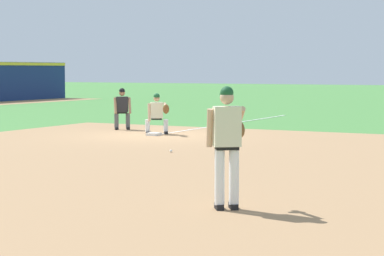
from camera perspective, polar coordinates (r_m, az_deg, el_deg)
name	(u,v)px	position (r m, az deg, el deg)	size (l,w,h in m)	color
ground_plane	(154,136)	(23.91, -2.92, -0.58)	(160.00, 160.00, 0.00)	#47843D
infield_dirt_patch	(177,159)	(17.58, -1.14, -2.39)	(18.00, 18.00, 0.01)	#A87F56
foul_line_stripe	(231,123)	(29.14, 3.00, 0.35)	(11.83, 0.10, 0.00)	white
first_base_bag	(154,134)	(23.90, -2.92, -0.47)	(0.38, 0.38, 0.09)	white
baseball	(171,151)	(19.01, -1.62, -1.77)	(0.07, 0.07, 0.07)	white
pitcher	(227,140)	(11.22, 2.72, -0.89)	(0.85, 0.57, 1.86)	black
first_baseman	(157,112)	(24.31, -2.65, 1.24)	(0.80, 1.05, 1.34)	black
umpire	(122,107)	(26.23, -5.35, 1.59)	(0.66, 0.68, 1.46)	black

